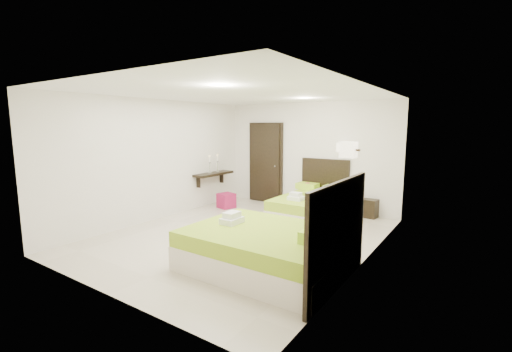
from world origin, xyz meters
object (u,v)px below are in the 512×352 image
Objects in this scene: bed_single at (309,204)px; bed_double at (270,248)px; nightstand at (368,207)px; ottoman at (226,201)px.

bed_double is at bearing -75.50° from bed_single.
nightstand is 3.38m from ottoman.
bed_double reaches higher than nightstand.
bed_single is 2.15m from ottoman.
bed_double is at bearing -41.92° from ottoman.
bed_single is at bearing 7.63° from ottoman.
nightstand is at bearing 19.67° from ottoman.
ottoman is (-2.13, -0.28, -0.12)m from bed_single.
bed_single is 2.95m from bed_double.
ottoman is at bearing 138.08° from bed_double.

